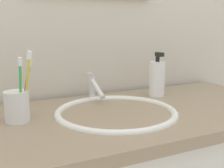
{
  "coord_description": "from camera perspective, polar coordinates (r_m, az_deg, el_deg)",
  "views": [
    {
      "loc": [
        -0.42,
        -0.78,
        1.18
      ],
      "look_at": [
        -0.03,
        0.03,
        1.0
      ],
      "focal_mm": 44.4,
      "sensor_mm": 36.0,
      "label": 1
    }
  ],
  "objects": [
    {
      "name": "sink_basin",
      "position": [
        0.92,
        0.82,
        -8.3
      ],
      "size": [
        0.4,
        0.4,
        0.12
      ],
      "color": "white",
      "rests_on": "vanity_counter"
    },
    {
      "name": "faucet",
      "position": [
        1.07,
        -3.71,
        -0.69
      ],
      "size": [
        0.02,
        0.15,
        0.1
      ],
      "color": "silver",
      "rests_on": "sink_basin"
    },
    {
      "name": "toothbrush_purple",
      "position": [
        0.85,
        -17.25,
        -0.24
      ],
      "size": [
        0.05,
        0.02,
        0.18
      ],
      "color": "purple",
      "rests_on": "toothbrush_cup"
    },
    {
      "name": "tiled_wall_back",
      "position": [
        1.17,
        -4.63,
        12.26
      ],
      "size": [
        2.46,
        0.04,
        2.4
      ],
      "primitive_type": "cube",
      "color": "beige",
      "rests_on": "ground"
    },
    {
      "name": "soap_dispenser",
      "position": [
        1.14,
        9.25,
        1.18
      ],
      "size": [
        0.06,
        0.06,
        0.18
      ],
      "color": "white",
      "rests_on": "vanity_counter"
    },
    {
      "name": "toothbrush_yellow",
      "position": [
        0.83,
        -17.06,
        0.45
      ],
      "size": [
        0.04,
        0.04,
        0.2
      ],
      "color": "yellow",
      "rests_on": "toothbrush_cup"
    },
    {
      "name": "toothbrush_cup",
      "position": [
        0.86,
        -19.0,
        -4.4
      ],
      "size": [
        0.07,
        0.07,
        0.09
      ],
      "primitive_type": "cylinder",
      "color": "white",
      "rests_on": "vanity_counter"
    },
    {
      "name": "toothbrush_green",
      "position": [
        0.82,
        -18.34,
        -0.31
      ],
      "size": [
        0.01,
        0.03,
        0.19
      ],
      "color": "green",
      "rests_on": "toothbrush_cup"
    }
  ]
}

